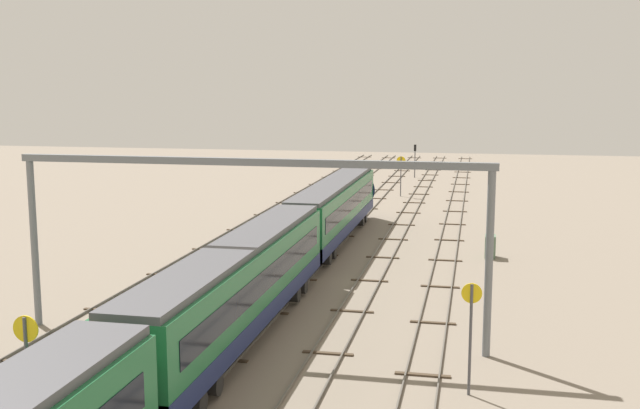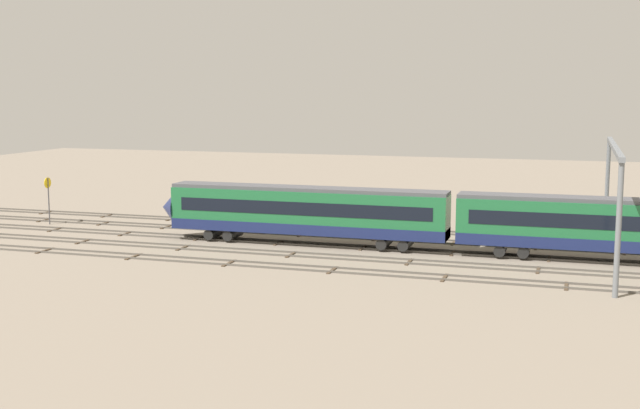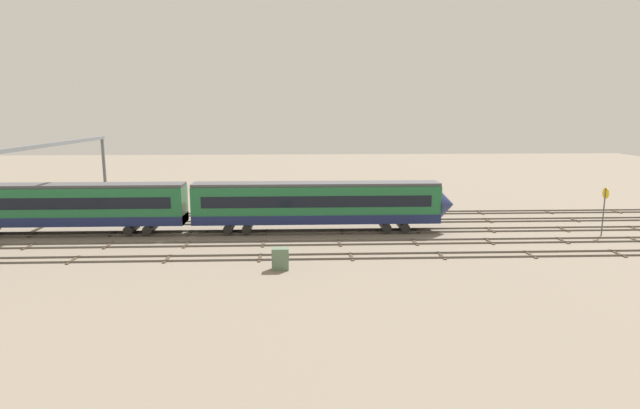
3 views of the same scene
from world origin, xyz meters
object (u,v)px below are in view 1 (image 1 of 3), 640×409
object	(u,v)px
overhead_gantry	(246,199)
signal_light_trackside_approach	(415,156)
speed_sign_mid_trackside	(471,324)
speed_sign_far_trackside	(28,374)
speed_sign_near_foreground	(401,169)
train	(129,380)
relay_cabinet	(490,246)

from	to	relation	value
overhead_gantry	signal_light_trackside_approach	bearing A→B (deg)	-1.88
speed_sign_mid_trackside	overhead_gantry	bearing A→B (deg)	66.34
speed_sign_far_trackside	signal_light_trackside_approach	world-z (taller)	speed_sign_far_trackside
overhead_gantry	speed_sign_far_trackside	size ratio (longest dim) A/B	4.50
overhead_gantry	speed_sign_near_foreground	distance (m)	51.97
speed_sign_near_foreground	speed_sign_mid_trackside	bearing A→B (deg)	-171.48
speed_sign_near_foreground	signal_light_trackside_approach	xyz separation A→B (m)	(19.04, -0.05, -0.09)
speed_sign_near_foreground	signal_light_trackside_approach	world-z (taller)	signal_light_trackside_approach
train	speed_sign_far_trackside	size ratio (longest dim) A/B	19.14
speed_sign_mid_trackside	speed_sign_far_trackside	xyz separation A→B (m)	(-9.23, 13.60, 0.39)
overhead_gantry	signal_light_trackside_approach	world-z (taller)	overhead_gantry
train	speed_sign_near_foreground	distance (m)	64.06
train	speed_sign_far_trackside	world-z (taller)	speed_sign_far_trackside
speed_sign_far_trackside	speed_sign_near_foreground	bearing A→B (deg)	-4.47
train	speed_sign_mid_trackside	size ratio (longest dim) A/B	21.63
signal_light_trackside_approach	relay_cabinet	distance (m)	50.63
speed_sign_mid_trackside	relay_cabinet	xyz separation A→B (m)	(25.86, -1.19, -2.12)
train	speed_sign_near_foreground	world-z (taller)	train
overhead_gantry	relay_cabinet	size ratio (longest dim) A/B	14.23
train	relay_cabinet	distance (m)	35.60
speed_sign_far_trackside	relay_cabinet	distance (m)	38.17
overhead_gantry	train	bearing A→B (deg)	178.70
speed_sign_mid_trackside	train	bearing A→B (deg)	124.37
train	overhead_gantry	world-z (taller)	overhead_gantry
overhead_gantry	speed_sign_far_trackside	world-z (taller)	overhead_gantry
train	signal_light_trackside_approach	bearing A→B (deg)	-1.79
speed_sign_near_foreground	relay_cabinet	bearing A→B (deg)	-162.50
train	speed_sign_far_trackside	xyz separation A→B (m)	(-1.70, 2.59, 0.68)
speed_sign_mid_trackside	speed_sign_near_foreground	bearing A→B (deg)	8.52
signal_light_trackside_approach	relay_cabinet	xyz separation A→B (m)	(-49.66, -9.61, -2.20)
train	relay_cabinet	size ratio (longest dim) A/B	60.55
overhead_gantry	speed_sign_near_foreground	world-z (taller)	overhead_gantry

